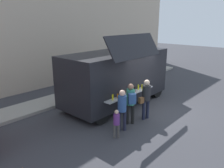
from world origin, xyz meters
The scene contains 8 objects.
ground_plane centered at (0.00, 0.00, 0.00)m, with size 60.00×60.00×0.00m, color #38383D.
curb_strip centered at (-4.49, 4.52, 0.07)m, with size 28.00×1.60×0.15m, color #9E998E.
food_truck_main centered at (-0.48, 1.90, 1.50)m, with size 5.96×3.06×3.65m.
trash_bin centered at (3.99, 4.22, 0.50)m, with size 0.60×0.60×1.00m, color #2E5B35.
customer_front_ordering centered at (-1.12, -0.30, 1.07)m, with size 0.59×0.37×1.80m.
customer_mid_with_backpack centered at (-1.97, -0.12, 1.08)m, with size 0.53×0.56×1.76m.
customer_rear_waiting centered at (-2.64, -0.21, 1.01)m, with size 0.34×0.34×1.69m.
child_near_queue centered at (-3.23, -0.44, 0.67)m, with size 0.23×0.23×1.12m.
Camera 1 is at (-8.80, -5.20, 4.21)m, focal length 35.23 mm.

